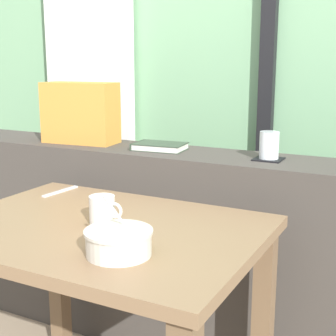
{
  "coord_description": "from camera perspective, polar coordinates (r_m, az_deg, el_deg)",
  "views": [
    {
      "loc": [
        0.77,
        -1.17,
        1.18
      ],
      "look_at": [
        -0.06,
        0.42,
        0.79
      ],
      "focal_mm": 52.88,
      "sensor_mm": 36.0,
      "label": 1
    }
  ],
  "objects": [
    {
      "name": "outdoor_backdrop",
      "position": [
        2.55,
        10.2,
        17.07
      ],
      "size": [
        4.8,
        0.08,
        2.8
      ],
      "primitive_type": "cube",
      "color": "#7AAD7F",
      "rests_on": "ground"
    },
    {
      "name": "curtain_left_panel",
      "position": [
        2.88,
        -9.18,
        13.55
      ],
      "size": [
        0.56,
        0.06,
        2.5
      ],
      "primitive_type": "cube",
      "color": "white",
      "rests_on": "ground"
    },
    {
      "name": "window_divider_post",
      "position": [
        2.45,
        11.54,
        14.87
      ],
      "size": [
        0.07,
        0.05,
        2.6
      ],
      "primitive_type": "cube",
      "color": "black",
      "rests_on": "ground"
    },
    {
      "name": "dark_console_ledge",
      "position": [
        2.04,
        3.14,
        -9.83
      ],
      "size": [
        2.8,
        0.3,
        0.83
      ],
      "primitive_type": "cube",
      "color": "#423D38",
      "rests_on": "ground"
    },
    {
      "name": "breakfast_table",
      "position": [
        1.52,
        -7.72,
        -11.0
      ],
      "size": [
        0.93,
        0.69,
        0.71
      ],
      "color": "brown",
      "rests_on": "ground"
    },
    {
      "name": "coaster_square",
      "position": [
        1.83,
        11.51,
        1.01
      ],
      "size": [
        0.1,
        0.1,
        0.0
      ],
      "primitive_type": "cube",
      "color": "black",
      "rests_on": "dark_console_ledge"
    },
    {
      "name": "juice_glass",
      "position": [
        1.82,
        11.58,
        2.48
      ],
      "size": [
        0.07,
        0.07,
        0.1
      ],
      "color": "white",
      "rests_on": "coaster_square"
    },
    {
      "name": "closed_book",
      "position": [
        1.99,
        -0.99,
        2.5
      ],
      "size": [
        0.22,
        0.15,
        0.03
      ],
      "color": "#334233",
      "rests_on": "dark_console_ledge"
    },
    {
      "name": "throw_pillow",
      "position": [
        2.18,
        -10.06,
        6.28
      ],
      "size": [
        0.33,
        0.17,
        0.26
      ],
      "primitive_type": "cube",
      "rotation": [
        0.0,
        0.0,
        0.1
      ],
      "color": "#D18938",
      "rests_on": "dark_console_ledge"
    },
    {
      "name": "soup_bowl",
      "position": [
        1.24,
        -5.7,
        -8.47
      ],
      "size": [
        0.17,
        0.17,
        0.16
      ],
      "color": "beige",
      "rests_on": "breakfast_table"
    },
    {
      "name": "fork_utensil",
      "position": [
        1.86,
        -12.3,
        -2.64
      ],
      "size": [
        0.03,
        0.17,
        0.01
      ],
      "primitive_type": "cube",
      "rotation": [
        0.0,
        0.0,
        -0.08
      ],
      "color": "silver",
      "rests_on": "breakfast_table"
    },
    {
      "name": "ceramic_mug",
      "position": [
        1.47,
        -7.52,
        -4.82
      ],
      "size": [
        0.11,
        0.08,
        0.08
      ],
      "color": "silver",
      "rests_on": "breakfast_table"
    }
  ]
}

